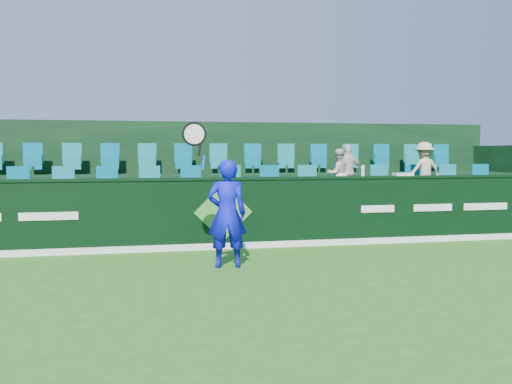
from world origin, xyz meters
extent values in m
plane|color=#296718|center=(0.00, 0.00, 0.00)|extent=(60.00, 60.00, 0.00)
cube|color=black|center=(0.00, 4.00, 0.65)|extent=(16.00, 0.20, 1.30)
cube|color=black|center=(0.00, 4.00, 1.32)|extent=(16.00, 0.24, 0.05)
cube|color=white|center=(0.00, 3.89, 0.06)|extent=(16.00, 0.02, 0.12)
cube|color=#408F34|center=(0.00, 3.88, 0.70)|extent=(1.10, 0.02, 1.10)
cube|color=white|center=(-3.10, 3.89, 0.70)|extent=(1.00, 0.01, 0.14)
cube|color=white|center=(3.10, 3.89, 0.70)|extent=(0.70, 0.01, 0.14)
cube|color=white|center=(4.30, 3.89, 0.70)|extent=(0.85, 0.01, 0.14)
cube|color=white|center=(5.50, 3.89, 0.70)|extent=(1.00, 0.01, 0.14)
cube|color=black|center=(0.00, 5.10, 0.40)|extent=(16.00, 2.00, 0.80)
cube|color=black|center=(0.00, 7.00, 0.65)|extent=(16.00, 1.80, 1.30)
cube|color=black|center=(0.00, 8.00, 1.30)|extent=(16.00, 0.20, 2.60)
cube|color=#147E83|center=(0.00, 5.50, 1.10)|extent=(13.50, 0.50, 0.60)
cube|color=#147E83|center=(0.00, 7.30, 1.60)|extent=(13.50, 0.50, 0.60)
imported|color=#0C10D5|center=(-0.20, 2.24, 0.85)|extent=(0.65, 0.46, 1.71)
cylinder|color=#143FBF|center=(-0.58, 2.14, 1.66)|extent=(0.08, 0.04, 0.22)
cylinder|color=black|center=(-0.64, 2.14, 1.86)|extent=(0.06, 0.03, 0.20)
torus|color=black|center=(-0.72, 2.14, 2.10)|extent=(0.43, 0.04, 0.43)
cylinder|color=silver|center=(-0.72, 2.14, 2.10)|extent=(0.35, 0.01, 0.35)
imported|color=beige|center=(2.72, 5.12, 1.35)|extent=(0.58, 0.47, 1.10)
imported|color=silver|center=(2.95, 5.12, 1.40)|extent=(0.71, 0.31, 1.20)
imported|color=#CBBD8F|center=(4.76, 5.12, 1.43)|extent=(0.85, 0.54, 1.25)
cube|color=silver|center=(3.68, 4.00, 1.38)|extent=(0.37, 0.24, 0.06)
cylinder|color=silver|center=(2.82, 4.00, 1.46)|extent=(0.07, 0.07, 0.22)
camera|label=1|loc=(-1.64, -6.60, 1.82)|focal=40.00mm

